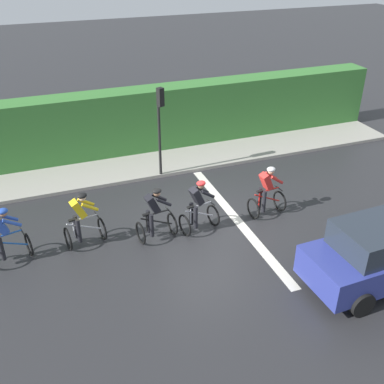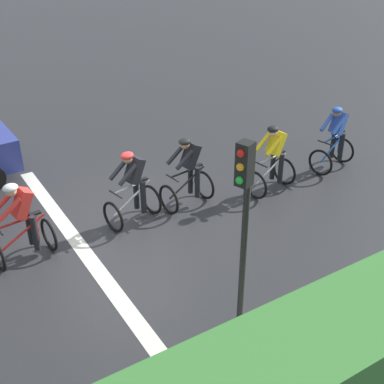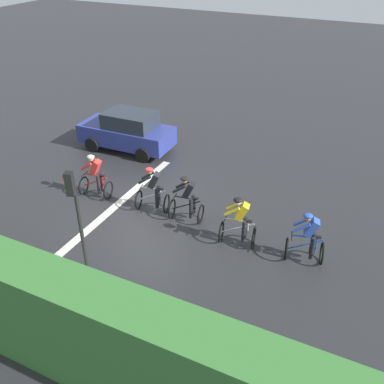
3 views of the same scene
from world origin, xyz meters
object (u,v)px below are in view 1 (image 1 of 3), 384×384
cyclist_lead (5,237)px  cyclist_fourth (198,208)px  cyclist_trailing (267,192)px  traffic_light_near_crossing (160,120)px  cyclist_second (82,221)px  car_navy (382,253)px  cyclist_mid (155,216)px

cyclist_lead → cyclist_fourth: (-0.40, -5.39, 0.00)m
cyclist_trailing → traffic_light_near_crossing: traffic_light_near_crossing is taller
traffic_light_near_crossing → cyclist_second: bearing=134.2°
car_navy → traffic_light_near_crossing: size_ratio=1.24×
cyclist_lead → car_navy: 9.80m
cyclist_trailing → car_navy: bearing=-163.4°
cyclist_lead → cyclist_mid: 4.08m
cyclist_lead → traffic_light_near_crossing: size_ratio=0.50×
cyclist_second → cyclist_fourth: bearing=-98.4°
cyclist_second → cyclist_mid: 2.06m
cyclist_lead → cyclist_second: (0.09, -2.05, 0.00)m
traffic_light_near_crossing → cyclist_fourth: bearing=179.5°
cyclist_trailing → traffic_light_near_crossing: bearing=32.1°
cyclist_fourth → car_navy: 5.13m
car_navy → cyclist_trailing: bearing=16.6°
car_navy → cyclist_lead: bearing=64.8°
cyclist_second → cyclist_mid: same height
cyclist_mid → car_navy: car_navy is taller
cyclist_mid → cyclist_fourth: bearing=-91.4°
cyclist_second → cyclist_mid: size_ratio=1.00×
cyclist_trailing → traffic_light_near_crossing: size_ratio=0.50×
cyclist_mid → car_navy: size_ratio=0.40×
cyclist_lead → cyclist_second: bearing=-87.4°
cyclist_mid → cyclist_fourth: (-0.03, -1.33, 0.00)m
cyclist_fourth → cyclist_trailing: same height
cyclist_trailing → cyclist_second: bearing=86.0°
cyclist_second → cyclist_mid: (-0.46, -2.00, 0.00)m
cyclist_trailing → traffic_light_near_crossing: 4.57m
cyclist_lead → cyclist_trailing: same height
cyclist_lead → cyclist_fourth: same height
cyclist_fourth → cyclist_mid: bearing=88.6°
cyclist_fourth → cyclist_trailing: bearing=-87.7°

